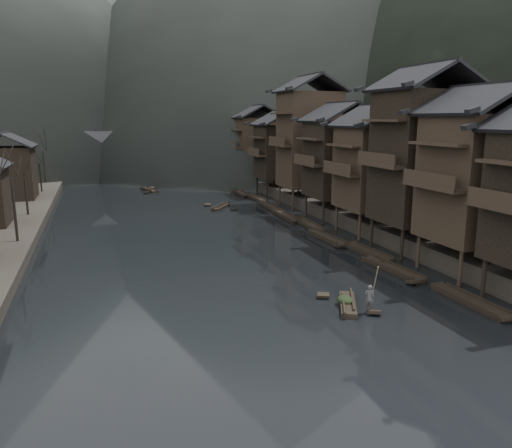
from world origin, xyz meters
name	(u,v)px	position (x,y,z in m)	size (l,w,h in m)	color
water	(250,291)	(0.00, 0.00, 0.00)	(300.00, 300.00, 0.00)	black
right_bank	(383,184)	(35.00, 40.00, 0.90)	(40.00, 200.00, 1.80)	#2D2823
stilt_houses	(349,141)	(17.28, 19.17, 8.93)	(9.00, 67.60, 17.11)	black
bare_trees	(9,171)	(-17.00, 20.17, 6.64)	(3.94, 72.94, 7.89)	black
moored_sampans	(283,213)	(11.86, 24.94, 0.20)	(2.67, 68.14, 0.47)	black
midriver_boats	(180,197)	(1.94, 41.07, 0.20)	(10.14, 23.64, 0.44)	black
stone_bridge	(144,151)	(0.00, 72.00, 5.11)	(40.00, 6.00, 9.00)	#4C4C4F
hero_sampan	(348,303)	(4.99, -4.50, 0.20)	(2.57, 4.31, 0.43)	black
cargo_heap	(345,295)	(4.90, -4.32, 0.72)	(0.97, 1.27, 0.58)	black
boatman	(370,294)	(5.65, -5.90, 1.23)	(0.58, 0.38, 1.60)	#4C4C4E
bamboo_pole	(375,250)	(5.85, -5.90, 3.94)	(0.06, 0.06, 4.26)	#8C7A51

